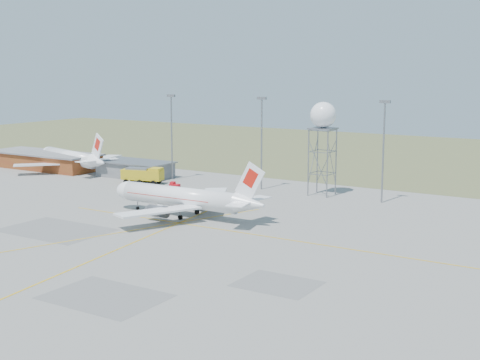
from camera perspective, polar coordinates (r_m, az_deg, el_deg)
The scene contains 12 objects.
ground at distance 92.01m, azimuth -13.85°, elevation -7.66°, with size 400.00×400.00×0.00m, color gray.
grass_strip at distance 212.24m, azimuth 14.34°, elevation 2.03°, with size 400.00×120.00×0.03m, color #495A31.
building_orange at distance 186.83m, azimuth -16.31°, elevation 1.62°, with size 33.00×12.00×4.30m.
building_grey at distance 167.29m, azimuth -8.93°, elevation 0.93°, with size 19.00×10.00×3.90m.
mast_a at distance 161.28m, azimuth -5.86°, elevation 4.29°, with size 2.20×0.50×20.50m.
mast_b at distance 147.31m, azimuth 1.85°, elevation 3.83°, with size 2.20×0.50×20.50m.
mast_c at distance 135.47m, azimuth 12.15°, elevation 3.12°, with size 2.20×0.50×20.50m.
airliner_main at distance 121.95m, azimuth -4.90°, elevation -1.53°, with size 32.58×31.71×11.09m.
airliner_far at distance 180.93m, azimuth -14.21°, elevation 1.84°, with size 31.63×29.99×10.93m.
radar_tower at distance 141.67m, azimuth 7.06°, elevation 3.13°, with size 5.46×5.46×19.76m.
fire_truck at distance 157.19m, azimuth -8.23°, elevation 0.35°, with size 10.22×5.89×3.88m.
baggage_tug at distance 149.39m, azimuth -5.61°, elevation -0.55°, with size 2.40×2.06×1.71m.
Camera 1 is at (63.77, -60.64, 26.85)m, focal length 50.00 mm.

